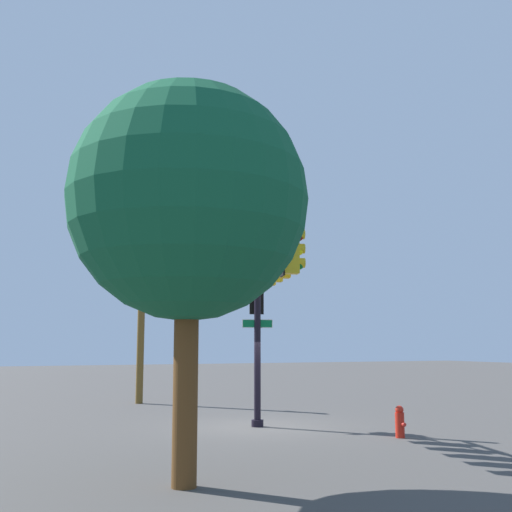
{
  "coord_description": "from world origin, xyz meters",
  "views": [
    {
      "loc": [
        17.42,
        -7.97,
        2.42
      ],
      "look_at": [
        0.94,
        -0.48,
        5.0
      ],
      "focal_mm": 43.88,
      "sensor_mm": 36.0,
      "label": 1
    }
  ],
  "objects": [
    {
      "name": "signal_pole_assembly",
      "position": [
        1.86,
        -0.48,
        4.27
      ],
      "size": [
        5.74,
        1.96,
        6.08
      ],
      "color": "black",
      "rests_on": "ground_plane"
    },
    {
      "name": "ground_plane",
      "position": [
        0.0,
        0.0,
        0.0
      ],
      "size": [
        120.0,
        120.0,
        0.0
      ],
      "primitive_type": "plane",
      "color": "#45423F"
    },
    {
      "name": "tree_near",
      "position": [
        6.78,
        -4.49,
        4.99
      ],
      "size": [
        4.37,
        4.37,
        7.2
      ],
      "color": "brown",
      "rests_on": "ground_plane"
    },
    {
      "name": "fire_hydrant",
      "position": [
        3.61,
        2.47,
        0.41
      ],
      "size": [
        0.33,
        0.24,
        0.83
      ],
      "color": "red",
      "rests_on": "ground_plane"
    },
    {
      "name": "utility_pole",
      "position": [
        -8.82,
        -1.39,
        3.86
      ],
      "size": [
        1.69,
        0.84,
        7.48
      ],
      "color": "brown",
      "rests_on": "ground_plane"
    }
  ]
}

